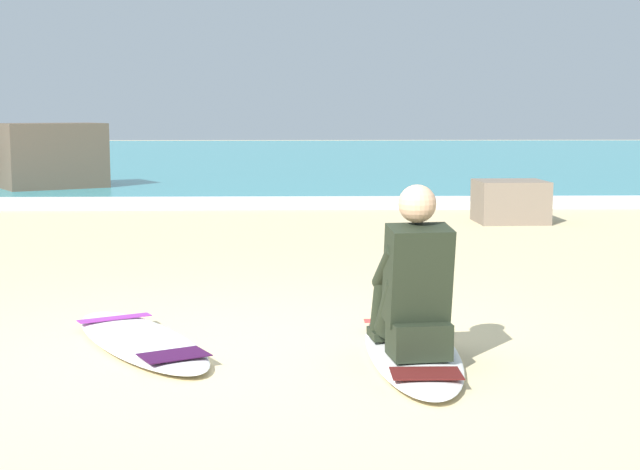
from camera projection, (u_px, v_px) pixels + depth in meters
The scene contains 7 objects.
ground_plane at pixel (240, 354), 5.49m from camera, with size 80.00×80.00×0.00m, color beige.
sea at pixel (284, 157), 27.50m from camera, with size 80.00×28.00×0.10m, color teal.
breaking_foam at pixel (273, 203), 13.93m from camera, with size 80.00×0.90×0.11m, color white.
surfboard_main at pixel (411, 349), 5.47m from camera, with size 0.53×2.03×0.08m.
surfer_seated at pixel (414, 289), 5.21m from camera, with size 0.43×0.74×0.95m.
surfboard_spare_near at pixel (140, 340), 5.69m from camera, with size 1.30×1.82×0.08m.
shoreline_rock at pixel (510, 201), 11.92m from camera, with size 0.86×0.77×0.54m, color #756656.
Camera 1 is at (0.33, -5.36, 1.42)m, focal length 52.48 mm.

